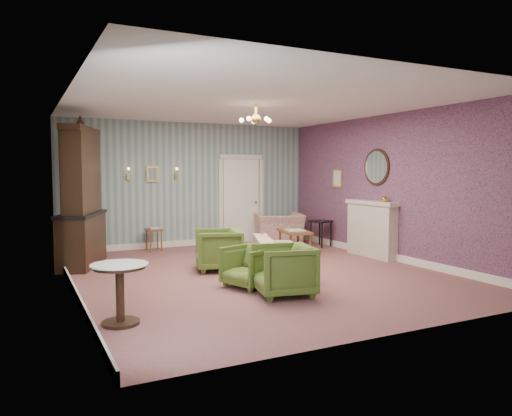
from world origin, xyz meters
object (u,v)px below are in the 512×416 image
wingback_chair (279,223)px  coffee_table (295,241)px  olive_chair_b (250,265)px  olive_chair_a (284,268)px  dresser (81,193)px  olive_chair_c (219,248)px  sofa_chintz (279,249)px  fireplace (371,229)px  pedestal_table (120,294)px  side_table_black (321,234)px

wingback_chair → coffee_table: (-0.34, -1.31, -0.25)m
olive_chair_b → wingback_chair: 4.54m
olive_chair_a → coffee_table: bearing=159.2°
olive_chair_a → dresser: dresser is taller
olive_chair_c → sofa_chintz: olive_chair_c is taller
olive_chair_a → dresser: (-2.29, 3.57, 0.96)m
olive_chair_b → wingback_chair: size_ratio=0.62×
olive_chair_c → olive_chair_b: bearing=14.5°
olive_chair_a → dresser: bearing=-134.8°
dresser → coffee_table: (4.32, -0.48, -1.12)m
fireplace → pedestal_table: 5.95m
olive_chair_a → wingback_chair: bearing=164.2°
olive_chair_b → olive_chair_c: bearing=157.5°
coffee_table → pedestal_table: 5.52m
olive_chair_c → sofa_chintz: 1.09m
sofa_chintz → fireplace: (2.44, 0.48, 0.18)m
olive_chair_c → pedestal_table: bearing=-26.0°
olive_chair_c → olive_chair_a: bearing=21.2°
fireplace → sofa_chintz: bearing=-168.9°
olive_chair_a → olive_chair_c: 2.07m
olive_chair_c → coffee_table: size_ratio=0.85×
olive_chair_a → wingback_chair: size_ratio=0.71×
coffee_table → pedestal_table: (-4.36, -3.38, 0.11)m
olive_chair_b → sofa_chintz: size_ratio=0.34×
olive_chair_c → sofa_chintz: (0.91, -0.60, -0.01)m
dresser → coffee_table: size_ratio=2.84×
sofa_chintz → fireplace: bearing=-58.2°
wingback_chair → pedestal_table: bearing=61.9°
wingback_chair → dresser: (-4.66, -0.83, 0.87)m
olive_chair_c → fireplace: 3.35m
olive_chair_a → wingback_chair: 5.00m
fireplace → olive_chair_c: bearing=177.9°
olive_chair_b → coffee_table: size_ratio=0.72×
olive_chair_c → fireplace: fireplace is taller
wingback_chair → coffee_table: 1.38m
sofa_chintz → side_table_black: bearing=-27.2°
olive_chair_c → wingback_chair: (2.54, 2.34, 0.09)m
fireplace → side_table_black: fireplace is taller
olive_chair_b → coffee_table: bearing=116.8°
sofa_chintz → dresser: dresser is taller
sofa_chintz → wingback_chair: size_ratio=1.81×
dresser → side_table_black: size_ratio=4.38×
wingback_chair → fireplace: (0.81, -2.47, 0.09)m
side_table_black → pedestal_table: pedestal_table is taller
fireplace → wingback_chair: bearing=108.2°
dresser → pedestal_table: bearing=-69.0°
wingback_chair → coffee_table: size_ratio=1.17×
olive_chair_a → olive_chair_c: size_ratio=0.99×
olive_chair_b → pedestal_table: bearing=-85.8°
sofa_chintz → side_table_black: (2.23, 2.02, -0.09)m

